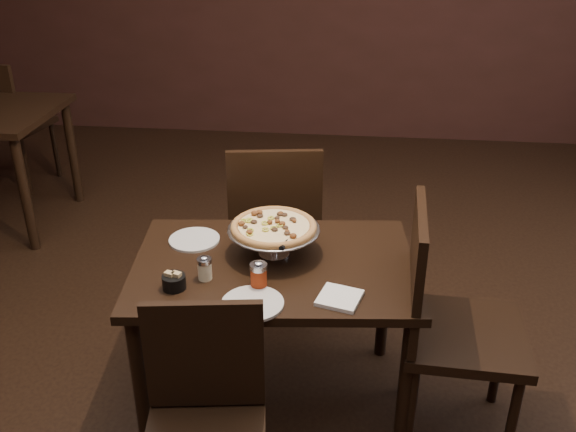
# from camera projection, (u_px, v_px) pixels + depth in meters

# --- Properties ---
(room) EXTENTS (6.04, 7.04, 2.84)m
(room) POSITION_uv_depth(u_px,v_px,m) (284.00, 86.00, 2.17)
(room) COLOR black
(room) RESTS_ON ground
(dining_table) EXTENTS (1.17, 0.84, 0.69)m
(dining_table) POSITION_uv_depth(u_px,v_px,m) (274.00, 282.00, 2.56)
(dining_table) COLOR black
(dining_table) RESTS_ON ground
(pizza_stand) EXTENTS (0.37, 0.37, 0.15)m
(pizza_stand) POSITION_uv_depth(u_px,v_px,m) (274.00, 227.00, 2.52)
(pizza_stand) COLOR silver
(pizza_stand) RESTS_ON dining_table
(parmesan_shaker) EXTENTS (0.06, 0.06, 0.10)m
(parmesan_shaker) POSITION_uv_depth(u_px,v_px,m) (205.00, 268.00, 2.39)
(parmesan_shaker) COLOR #F3E8BD
(parmesan_shaker) RESTS_ON dining_table
(pepper_flake_shaker) EXTENTS (0.06, 0.06, 0.11)m
(pepper_flake_shaker) POSITION_uv_depth(u_px,v_px,m) (259.00, 275.00, 2.34)
(pepper_flake_shaker) COLOR maroon
(pepper_flake_shaker) RESTS_ON dining_table
(packet_caddy) EXTENTS (0.09, 0.09, 0.07)m
(packet_caddy) POSITION_uv_depth(u_px,v_px,m) (174.00, 281.00, 2.34)
(packet_caddy) COLOR black
(packet_caddy) RESTS_ON dining_table
(napkin_stack) EXTENTS (0.18, 0.18, 0.02)m
(napkin_stack) POSITION_uv_depth(u_px,v_px,m) (340.00, 298.00, 2.29)
(napkin_stack) COLOR white
(napkin_stack) RESTS_ON dining_table
(plate_left) EXTENTS (0.21, 0.21, 0.01)m
(plate_left) POSITION_uv_depth(u_px,v_px,m) (194.00, 240.00, 2.67)
(plate_left) COLOR silver
(plate_left) RESTS_ON dining_table
(plate_near) EXTENTS (0.22, 0.22, 0.01)m
(plate_near) POSITION_uv_depth(u_px,v_px,m) (253.00, 303.00, 2.26)
(plate_near) COLOR silver
(plate_near) RESTS_ON dining_table
(serving_spatula) EXTENTS (0.15, 0.15, 0.02)m
(serving_spatula) POSITION_uv_depth(u_px,v_px,m) (288.00, 242.00, 2.42)
(serving_spatula) COLOR silver
(serving_spatula) RESTS_ON pizza_stand
(chair_far) EXTENTS (0.50, 0.50, 0.95)m
(chair_far) POSITION_uv_depth(u_px,v_px,m) (275.00, 223.00, 3.19)
(chair_far) COLOR black
(chair_far) RESTS_ON ground
(chair_near) EXTENTS (0.44, 0.44, 0.84)m
(chair_near) POSITION_uv_depth(u_px,v_px,m) (205.00, 420.00, 2.08)
(chair_near) COLOR black
(chair_near) RESTS_ON ground
(chair_side) EXTENTS (0.48, 0.48, 0.98)m
(chair_side) POSITION_uv_depth(u_px,v_px,m) (446.00, 319.00, 2.44)
(chair_side) COLOR black
(chair_side) RESTS_ON ground
(bg_chair_far) EXTENTS (0.52, 0.52, 0.96)m
(bg_chair_far) POSITION_uv_depth(u_px,v_px,m) (6.00, 119.00, 4.63)
(bg_chair_far) COLOR black
(bg_chair_far) RESTS_ON ground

